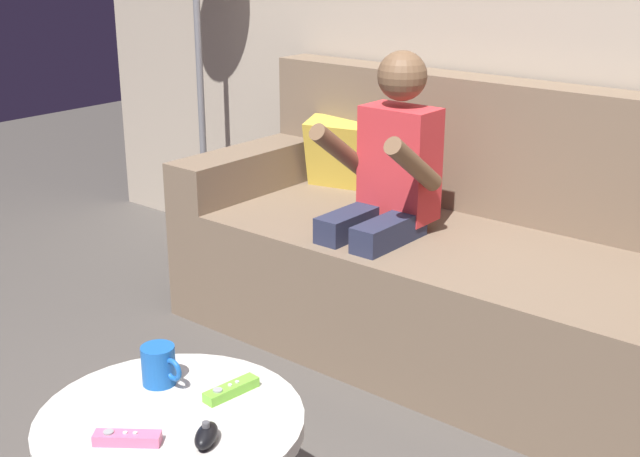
{
  "coord_description": "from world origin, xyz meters",
  "views": [
    {
      "loc": [
        1.22,
        -1.02,
        1.39
      ],
      "look_at": [
        -0.2,
        0.71,
        0.61
      ],
      "focal_mm": 47.88,
      "sensor_mm": 36.0,
      "label": 1
    }
  ],
  "objects_px": {
    "couch": "(463,265)",
    "coffee_table": "(172,430)",
    "person_seated_on_couch": "(383,189)",
    "game_remote_pink_far_corner": "(127,438)",
    "game_remote_lime_near_edge": "(231,390)",
    "nunchuk_black": "(206,435)",
    "coffee_mug": "(159,365)"
  },
  "relations": [
    {
      "from": "game_remote_lime_near_edge",
      "to": "game_remote_pink_far_corner",
      "type": "xyz_separation_m",
      "value": [
        -0.03,
        -0.28,
        0.0
      ]
    },
    {
      "from": "person_seated_on_couch",
      "to": "coffee_table",
      "type": "height_order",
      "value": "person_seated_on_couch"
    },
    {
      "from": "nunchuk_black",
      "to": "coffee_table",
      "type": "bearing_deg",
      "value": 170.22
    },
    {
      "from": "game_remote_lime_near_edge",
      "to": "person_seated_on_couch",
      "type": "bearing_deg",
      "value": 106.49
    },
    {
      "from": "coffee_table",
      "to": "nunchuk_black",
      "type": "distance_m",
      "value": 0.15
    },
    {
      "from": "couch",
      "to": "nunchuk_black",
      "type": "distance_m",
      "value": 1.4
    },
    {
      "from": "person_seated_on_couch",
      "to": "nunchuk_black",
      "type": "bearing_deg",
      "value": -71.24
    },
    {
      "from": "person_seated_on_couch",
      "to": "coffee_mug",
      "type": "relative_size",
      "value": 8.74
    },
    {
      "from": "person_seated_on_couch",
      "to": "nunchuk_black",
      "type": "relative_size",
      "value": 10.32
    },
    {
      "from": "coffee_table",
      "to": "nunchuk_black",
      "type": "bearing_deg",
      "value": -9.78
    },
    {
      "from": "coffee_table",
      "to": "game_remote_pink_far_corner",
      "type": "height_order",
      "value": "game_remote_pink_far_corner"
    },
    {
      "from": "game_remote_pink_far_corner",
      "to": "nunchuk_black",
      "type": "bearing_deg",
      "value": 38.73
    },
    {
      "from": "person_seated_on_couch",
      "to": "game_remote_pink_far_corner",
      "type": "relative_size",
      "value": 7.73
    },
    {
      "from": "couch",
      "to": "game_remote_pink_far_corner",
      "type": "relative_size",
      "value": 15.14
    },
    {
      "from": "coffee_table",
      "to": "game_remote_pink_far_corner",
      "type": "xyz_separation_m",
      "value": [
        0.01,
        -0.13,
        0.05
      ]
    },
    {
      "from": "nunchuk_black",
      "to": "coffee_mug",
      "type": "bearing_deg",
      "value": 158.61
    },
    {
      "from": "person_seated_on_couch",
      "to": "coffee_table",
      "type": "bearing_deg",
      "value": -77.26
    },
    {
      "from": "person_seated_on_couch",
      "to": "coffee_table",
      "type": "distance_m",
      "value": 1.22
    },
    {
      "from": "game_remote_lime_near_edge",
      "to": "coffee_table",
      "type": "bearing_deg",
      "value": -103.58
    },
    {
      "from": "game_remote_lime_near_edge",
      "to": "coffee_mug",
      "type": "bearing_deg",
      "value": -156.96
    },
    {
      "from": "coffee_table",
      "to": "game_remote_lime_near_edge",
      "type": "bearing_deg",
      "value": 76.42
    },
    {
      "from": "game_remote_pink_far_corner",
      "to": "coffee_mug",
      "type": "bearing_deg",
      "value": 123.75
    },
    {
      "from": "couch",
      "to": "coffee_table",
      "type": "relative_size",
      "value": 3.4
    },
    {
      "from": "game_remote_pink_far_corner",
      "to": "coffee_table",
      "type": "bearing_deg",
      "value": 95.0
    },
    {
      "from": "coffee_table",
      "to": "coffee_mug",
      "type": "relative_size",
      "value": 5.03
    },
    {
      "from": "game_remote_lime_near_edge",
      "to": "coffee_mug",
      "type": "height_order",
      "value": "coffee_mug"
    },
    {
      "from": "coffee_table",
      "to": "game_remote_lime_near_edge",
      "type": "xyz_separation_m",
      "value": [
        0.04,
        0.15,
        0.05
      ]
    },
    {
      "from": "couch",
      "to": "game_remote_pink_far_corner",
      "type": "bearing_deg",
      "value": -87.53
    },
    {
      "from": "couch",
      "to": "coffee_table",
      "type": "bearing_deg",
      "value": -87.77
    },
    {
      "from": "coffee_table",
      "to": "nunchuk_black",
      "type": "xyz_separation_m",
      "value": [
        0.14,
        -0.02,
        0.06
      ]
    },
    {
      "from": "game_remote_lime_near_edge",
      "to": "game_remote_pink_far_corner",
      "type": "height_order",
      "value": "same"
    },
    {
      "from": "couch",
      "to": "nunchuk_black",
      "type": "height_order",
      "value": "couch"
    }
  ]
}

